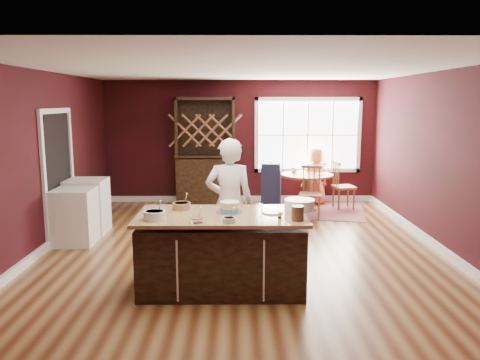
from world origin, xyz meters
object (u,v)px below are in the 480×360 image
(kitchen_island, at_px, (222,253))
(hutch, at_px, (206,151))
(dryer, at_px, (87,206))
(washer, at_px, (75,217))
(high_chair, at_px, (271,184))
(toddler, at_px, (270,169))
(chair_north, at_px, (316,182))
(seated_woman, at_px, (315,176))
(baker, at_px, (229,203))
(chair_south, at_px, (311,192))
(dining_table, at_px, (307,184))
(layer_cake, at_px, (230,207))
(chair_east, at_px, (344,185))

(kitchen_island, xyz_separation_m, hutch, (-0.49, 4.74, 0.72))
(hutch, distance_m, dryer, 3.06)
(washer, bearing_deg, dryer, 90.00)
(high_chair, height_order, washer, high_chair)
(washer, bearing_deg, toddler, 39.72)
(hutch, bearing_deg, chair_north, 3.96)
(toddler, bearing_deg, seated_woman, 8.22)
(baker, bearing_deg, chair_south, -119.43)
(dining_table, bearing_deg, layer_cake, -110.69)
(dining_table, distance_m, high_chair, 0.77)
(kitchen_island, relative_size, dryer, 2.14)
(washer, xyz_separation_m, dryer, (0.00, 0.64, 0.02))
(chair_east, height_order, high_chair, chair_east)
(dining_table, bearing_deg, seated_woman, 61.96)
(baker, xyz_separation_m, hutch, (-0.57, 3.99, 0.28))
(hutch, xyz_separation_m, dryer, (-1.89, -2.30, -0.70))
(high_chair, bearing_deg, chair_south, -47.91)
(seated_woman, bearing_deg, kitchen_island, 48.96)
(dining_table, bearing_deg, chair_north, 66.34)
(chair_east, bearing_deg, kitchen_island, 141.32)
(baker, bearing_deg, dryer, -34.03)
(layer_cake, relative_size, chair_south, 0.32)
(baker, distance_m, hutch, 4.04)
(dining_table, xyz_separation_m, washer, (-4.02, -2.36, -0.09))
(high_chair, xyz_separation_m, hutch, (-1.41, 0.28, 0.67))
(baker, relative_size, seated_woman, 1.40)
(kitchen_island, relative_size, dining_table, 1.85)
(chair_south, distance_m, seated_woman, 1.29)
(high_chair, bearing_deg, dining_table, -13.35)
(layer_cake, height_order, high_chair, layer_cake)
(baker, bearing_deg, chair_east, -123.60)
(dining_table, distance_m, layer_cake, 4.39)
(dining_table, distance_m, toddler, 0.87)
(dining_table, xyz_separation_m, chair_south, (-0.03, -0.76, -0.02))
(chair_east, distance_m, chair_south, 1.17)
(baker, bearing_deg, washer, -22.64)
(high_chair, bearing_deg, layer_cake, -91.57)
(layer_cake, xyz_separation_m, toddler, (0.79, 4.43, -0.18))
(chair_south, relative_size, chair_north, 1.11)
(chair_south, distance_m, dryer, 4.10)
(dining_table, relative_size, chair_north, 1.17)
(kitchen_island, distance_m, seated_woman, 5.04)
(dining_table, distance_m, chair_north, 0.82)
(hutch, bearing_deg, dryer, -129.39)
(toddler, bearing_deg, washer, -140.28)
(toddler, bearing_deg, chair_east, -10.14)
(chair_south, relative_size, high_chair, 1.04)
(kitchen_island, relative_size, layer_cake, 6.13)
(chair_east, relative_size, seated_woman, 0.81)
(dryer, bearing_deg, layer_cake, -43.60)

